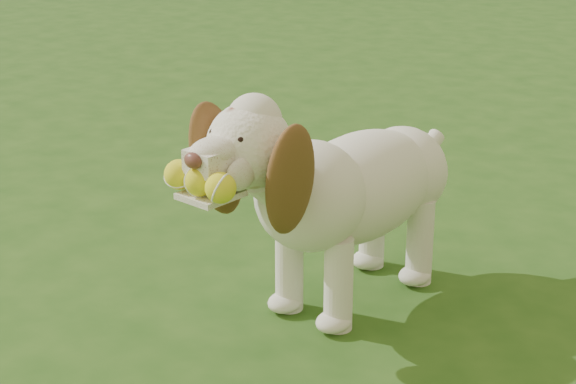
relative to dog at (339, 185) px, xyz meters
The scene contains 2 objects.
ground 0.91m from the dog, 54.40° to the left, with size 80.00×80.00×0.00m, color #224814.
dog is the anchor object (origin of this frame).
Camera 1 is at (1.19, -3.22, 1.57)m, focal length 60.00 mm.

